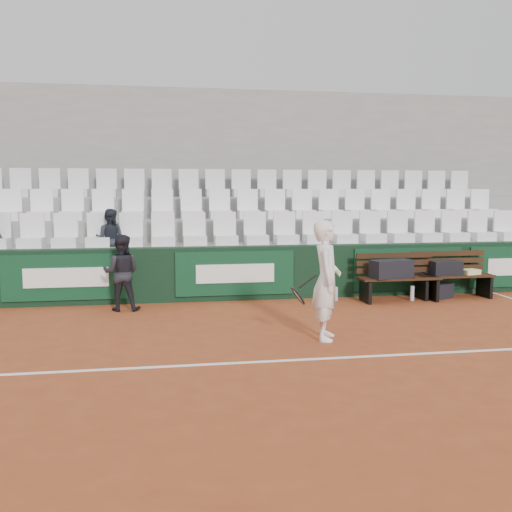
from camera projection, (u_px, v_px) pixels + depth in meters
The scene contains 21 objects.
ground at pixel (293, 360), 6.87m from camera, with size 80.00×80.00×0.00m, color #994422.
court_baseline at pixel (293, 360), 6.87m from camera, with size 18.00×0.06×0.01m, color white.
back_barrier at pixel (248, 273), 10.74m from camera, with size 18.00×0.34×1.00m.
grandstand_tier_front at pixel (240, 268), 11.35m from camera, with size 18.00×0.95×1.00m, color gray.
grandstand_tier_mid at pixel (234, 252), 12.25m from camera, with size 18.00×0.95×1.45m, color #959593.
grandstand_tier_back at pixel (229, 238), 13.16m from camera, with size 18.00×0.95×1.90m, color gray.
grandstand_rear_wall at pixel (225, 184), 13.63m from camera, with size 18.00×0.30×4.40m, color gray.
seat_row_front at pixel (241, 228), 11.08m from camera, with size 11.90×0.44×0.63m, color white.
seat_row_mid at pixel (235, 204), 11.96m from camera, with size 11.90×0.44×0.63m, color white.
seat_row_back at pixel (229, 183), 12.84m from camera, with size 11.90×0.44×0.63m, color silver.
bench_left at pixel (399, 289), 10.55m from camera, with size 1.50×0.56×0.45m, color #311B0E.
bench_right at pixel (453, 286), 10.88m from camera, with size 1.50×0.56×0.45m, color #331D0F.
sports_bag_left at pixel (391, 269), 10.44m from camera, with size 0.77×0.33×0.33m, color black.
sports_bag_right at pixel (446, 268), 10.78m from camera, with size 0.57×0.27×0.27m, color black.
towel at pixel (470, 272), 10.89m from camera, with size 0.33×0.24×0.09m, color beige.
sports_bag_ground at pixel (440, 291), 10.85m from camera, with size 0.47×0.28×0.28m, color black.
water_bottle_near at pixel (336, 294), 10.61m from camera, with size 0.07×0.07×0.26m, color #AFBDC6.
water_bottle_far at pixel (412, 293), 10.62m from camera, with size 0.08×0.08×0.28m, color silver.
tennis_player at pixel (326, 280), 7.78m from camera, with size 0.77×0.69×1.64m.
ball_kid at pixel (121, 273), 9.69m from camera, with size 0.63×0.49×1.30m, color black.
spectator_c at pixel (109, 215), 10.69m from camera, with size 0.56×0.44×1.15m, color #1E232D.
Camera 1 is at (-1.55, -6.52, 2.03)m, focal length 40.00 mm.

